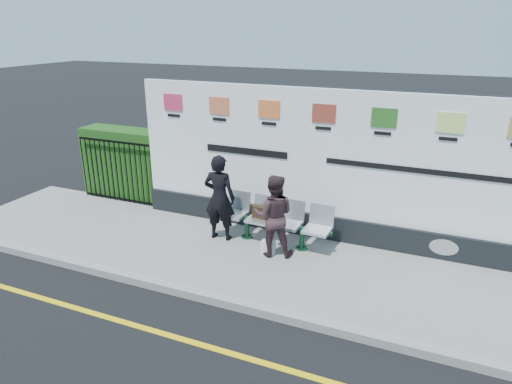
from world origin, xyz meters
TOP-DOWN VIEW (x-y plane):
  - ground at (0.00, 0.00)m, footprint 80.00×80.00m
  - pavement at (0.00, 2.50)m, footprint 14.00×3.00m
  - kerb at (0.00, 1.00)m, footprint 14.00×0.18m
  - yellow_line at (0.00, 0.00)m, footprint 14.00×0.10m
  - billboard at (0.50, 3.85)m, footprint 8.00×0.30m
  - hedge at (-4.58, 4.30)m, footprint 2.35×0.70m
  - railing at (-4.58, 3.85)m, footprint 2.05×0.06m
  - bench at (-0.24, 3.16)m, footprint 2.30×0.69m
  - woman_left at (-1.32, 2.95)m, footprint 0.67×0.47m
  - woman_right at (-0.08, 2.72)m, footprint 0.91×0.79m
  - handbag_brown at (-0.53, 3.17)m, footprint 0.33×0.17m
  - carrier_bag_white at (-0.18, 2.69)m, footprint 0.26×0.15m

SIDE VIEW (x-z plane):
  - ground at x=0.00m, z-range 0.00..0.00m
  - yellow_line at x=0.00m, z-range 0.00..0.01m
  - pavement at x=0.00m, z-range 0.00..0.12m
  - kerb at x=0.00m, z-range 0.00..0.14m
  - carrier_bag_white at x=-0.18m, z-range 0.12..0.38m
  - bench at x=-0.24m, z-range 0.12..0.61m
  - handbag_brown at x=-0.53m, z-range 0.61..0.86m
  - railing at x=-4.58m, z-range 0.12..1.66m
  - woman_right at x=-0.08m, z-range 0.12..1.70m
  - hedge at x=-4.58m, z-range 0.12..1.82m
  - woman_left at x=-1.32m, z-range 0.12..1.88m
  - billboard at x=0.50m, z-range -0.08..2.92m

